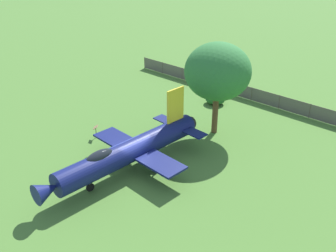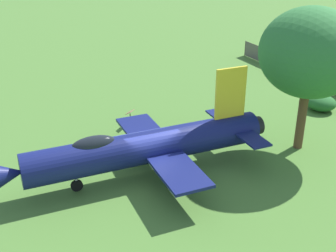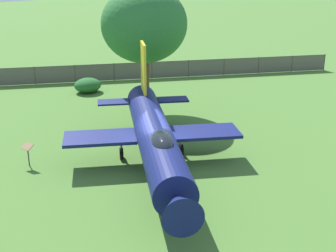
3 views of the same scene
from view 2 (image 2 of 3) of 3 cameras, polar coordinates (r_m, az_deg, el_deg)
name	(u,v)px [view 2 (image 2 of 3)]	position (r m, az deg, el deg)	size (l,w,h in m)	color
ground_plane	(148,175)	(23.51, -2.61, -6.35)	(200.00, 200.00, 0.00)	#47722D
display_jet	(141,148)	(22.55, -3.58, -2.81)	(10.03, 13.29, 5.32)	#111951
shade_tree	(311,53)	(25.31, 18.00, 8.96)	(5.68, 5.38, 8.25)	brown
shrub_near_fence	(321,103)	(32.96, 19.20, 2.86)	(2.10, 1.93, 1.11)	#235B26
info_plaque	(130,114)	(28.62, -4.94, 1.53)	(0.52, 0.67, 1.14)	#333333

